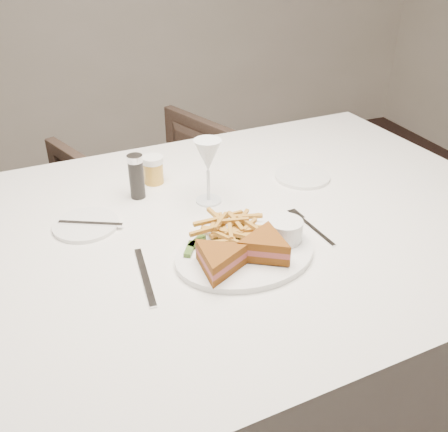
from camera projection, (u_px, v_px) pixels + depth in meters
The scene contains 3 objects.
table at pixel (218, 335), 1.43m from camera, with size 1.63×1.09×0.75m, color silver.
chair_far at pixel (158, 195), 2.22m from camera, with size 0.67×0.63×0.69m, color #47352B.
table_setting at pixel (224, 222), 1.17m from camera, with size 0.79×0.60×0.18m.
Camera 1 is at (-0.16, -0.69, 1.40)m, focal length 40.00 mm.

